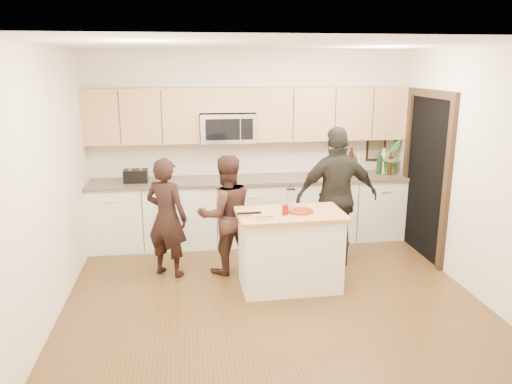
{
  "coord_description": "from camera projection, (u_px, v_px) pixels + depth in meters",
  "views": [
    {
      "loc": [
        -0.88,
        -5.15,
        2.52
      ],
      "look_at": [
        -0.11,
        0.35,
        1.09
      ],
      "focal_mm": 35.0,
      "sensor_mm": 36.0,
      "label": 1
    }
  ],
  "objects": [
    {
      "name": "floor",
      "position": [
        270.0,
        291.0,
        5.68
      ],
      "size": [
        4.5,
        4.5,
        0.0
      ],
      "primitive_type": "plane",
      "color": "brown",
      "rests_on": "ground"
    },
    {
      "name": "room_shell",
      "position": [
        271.0,
        141.0,
        5.25
      ],
      "size": [
        4.52,
        4.02,
        2.71
      ],
      "color": "silver",
      "rests_on": "ground"
    },
    {
      "name": "back_cabinetry",
      "position": [
        251.0,
        210.0,
        7.19
      ],
      "size": [
        4.5,
        0.66,
        0.94
      ],
      "color": "white",
      "rests_on": "ground"
    },
    {
      "name": "upper_cabinetry",
      "position": [
        251.0,
        113.0,
        6.99
      ],
      "size": [
        4.5,
        0.33,
        0.75
      ],
      "color": "tan",
      "rests_on": "ground"
    },
    {
      "name": "microwave",
      "position": [
        227.0,
        128.0,
        6.95
      ],
      "size": [
        0.76,
        0.41,
        0.4
      ],
      "color": "silver",
      "rests_on": "ground"
    },
    {
      "name": "doorway",
      "position": [
        426.0,
        170.0,
        6.56
      ],
      "size": [
        0.06,
        1.25,
        2.2
      ],
      "color": "black",
      "rests_on": "ground"
    },
    {
      "name": "framed_picture",
      "position": [
        376.0,
        148.0,
        7.53
      ],
      "size": [
        0.3,
        0.03,
        0.38
      ],
      "color": "black",
      "rests_on": "ground"
    },
    {
      "name": "dish_towel",
      "position": [
        183.0,
        193.0,
        6.8
      ],
      "size": [
        0.34,
        0.6,
        0.48
      ],
      "color": "white",
      "rests_on": "ground"
    },
    {
      "name": "island",
      "position": [
        290.0,
        250.0,
        5.7
      ],
      "size": [
        1.22,
        0.73,
        0.9
      ],
      "rotation": [
        0.0,
        0.0,
        0.02
      ],
      "color": "white",
      "rests_on": "ground"
    },
    {
      "name": "red_plate",
      "position": [
        300.0,
        211.0,
        5.61
      ],
      "size": [
        0.29,
        0.29,
        0.02
      ],
      "primitive_type": "cylinder",
      "color": "maroon",
      "rests_on": "island"
    },
    {
      "name": "box_grater",
      "position": [
        291.0,
        199.0,
        5.57
      ],
      "size": [
        0.09,
        0.05,
        0.26
      ],
      "color": "silver",
      "rests_on": "red_plate"
    },
    {
      "name": "drink_glass",
      "position": [
        285.0,
        210.0,
        5.49
      ],
      "size": [
        0.07,
        0.07,
        0.11
      ],
      "primitive_type": "cylinder",
      "color": "maroon",
      "rests_on": "island"
    },
    {
      "name": "cutting_board",
      "position": [
        262.0,
        215.0,
        5.47
      ],
      "size": [
        0.23,
        0.16,
        0.02
      ],
      "primitive_type": "cube",
      "rotation": [
        0.0,
        0.0,
        0.02
      ],
      "color": "tan",
      "rests_on": "island"
    },
    {
      "name": "tongs",
      "position": [
        249.0,
        213.0,
        5.47
      ],
      "size": [
        0.27,
        0.04,
        0.02
      ],
      "primitive_type": "cube",
      "rotation": [
        0.0,
        0.0,
        0.02
      ],
      "color": "black",
      "rests_on": "cutting_board"
    },
    {
      "name": "knife",
      "position": [
        266.0,
        218.0,
        5.31
      ],
      "size": [
        0.18,
        0.03,
        0.01
      ],
      "primitive_type": "cube",
      "rotation": [
        0.0,
        0.0,
        0.02
      ],
      "color": "silver",
      "rests_on": "cutting_board"
    },
    {
      "name": "toaster",
      "position": [
        136.0,
        176.0,
        6.82
      ],
      "size": [
        0.32,
        0.2,
        0.18
      ],
      "color": "black",
      "rests_on": "back_cabinetry"
    },
    {
      "name": "bottle_cluster",
      "position": [
        370.0,
        162.0,
        7.29
      ],
      "size": [
        0.62,
        0.2,
        0.39
      ],
      "color": "black",
      "rests_on": "back_cabinetry"
    },
    {
      "name": "orchid",
      "position": [
        392.0,
        156.0,
        7.31
      ],
      "size": [
        0.36,
        0.38,
        0.53
      ],
      "primitive_type": "imported",
      "rotation": [
        0.0,
        0.0,
        0.95
      ],
      "color": "#3D7F32",
      "rests_on": "back_cabinetry"
    },
    {
      "name": "woman_left",
      "position": [
        167.0,
        218.0,
        5.97
      ],
      "size": [
        0.64,
        0.57,
        1.46
      ],
      "primitive_type": "imported",
      "rotation": [
        0.0,
        0.0,
        2.63
      ],
      "color": "black",
      "rests_on": "ground"
    },
    {
      "name": "woman_center",
      "position": [
        226.0,
        215.0,
        6.06
      ],
      "size": [
        0.82,
        0.71,
        1.47
      ],
      "primitive_type": "imported",
      "rotation": [
        0.0,
        0.0,
        3.38
      ],
      "color": "#341E1A",
      "rests_on": "ground"
    },
    {
      "name": "woman_right",
      "position": [
        337.0,
        198.0,
        6.25
      ],
      "size": [
        1.04,
        0.44,
        1.78
      ],
      "primitive_type": "imported",
      "rotation": [
        0.0,
        0.0,
        3.14
      ],
      "color": "black",
      "rests_on": "ground"
    }
  ]
}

